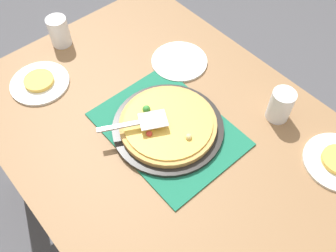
{
  "coord_description": "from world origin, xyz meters",
  "views": [
    {
      "loc": [
        -0.55,
        0.47,
        1.78
      ],
      "look_at": [
        0.0,
        0.0,
        0.77
      ],
      "focal_mm": 39.19,
      "sensor_mm": 36.0,
      "label": 1
    }
  ],
  "objects": [
    {
      "name": "dining_table",
      "position": [
        0.0,
        0.0,
        0.64
      ],
      "size": [
        1.4,
        1.0,
        0.75
      ],
      "color": "olive",
      "rests_on": "ground_plane"
    },
    {
      "name": "placemat",
      "position": [
        0.0,
        0.0,
        0.75
      ],
      "size": [
        0.48,
        0.36,
        0.01
      ],
      "primitive_type": "cube",
      "color": "#196B4C",
      "rests_on": "dining_table"
    },
    {
      "name": "plate_far_right",
      "position": [
        0.47,
        0.23,
        0.76
      ],
      "size": [
        0.22,
        0.22,
        0.01
      ],
      "primitive_type": "cylinder",
      "color": "white",
      "rests_on": "dining_table"
    },
    {
      "name": "served_slice_right",
      "position": [
        0.47,
        0.23,
        0.77
      ],
      "size": [
        0.11,
        0.11,
        0.02
      ],
      "primitive_type": "cylinder",
      "color": "#EAB747",
      "rests_on": "plate_far_right"
    },
    {
      "name": "cup_near",
      "position": [
        0.62,
        0.04,
        0.81
      ],
      "size": [
        0.08,
        0.08,
        0.12
      ],
      "primitive_type": "cylinder",
      "color": "white",
      "rests_on": "dining_table"
    },
    {
      "name": "ground_plane",
      "position": [
        0.0,
        0.0,
        0.0
      ],
      "size": [
        8.0,
        8.0,
        0.0
      ],
      "primitive_type": "plane",
      "color": "#4C4C51"
    },
    {
      "name": "pizza_pan",
      "position": [
        0.0,
        0.0,
        0.76
      ],
      "size": [
        0.38,
        0.38,
        0.01
      ],
      "primitive_type": "cylinder",
      "color": "black",
      "rests_on": "placemat"
    },
    {
      "name": "plate_side",
      "position": [
        0.22,
        -0.25,
        0.76
      ],
      "size": [
        0.22,
        0.22,
        0.01
      ],
      "primitive_type": "cylinder",
      "color": "white",
      "rests_on": "dining_table"
    },
    {
      "name": "pizza_server",
      "position": [
        0.05,
        0.09,
        0.82
      ],
      "size": [
        0.14,
        0.22,
        0.01
      ],
      "color": "silver",
      "rests_on": "pizza"
    },
    {
      "name": "cup_far",
      "position": [
        -0.21,
        -0.33,
        0.81
      ],
      "size": [
        0.08,
        0.08,
        0.12
      ],
      "primitive_type": "cylinder",
      "color": "white",
      "rests_on": "dining_table"
    },
    {
      "name": "pizza",
      "position": [
        0.0,
        0.0,
        0.78
      ],
      "size": [
        0.33,
        0.33,
        0.05
      ],
      "color": "tan",
      "rests_on": "pizza_pan"
    }
  ]
}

